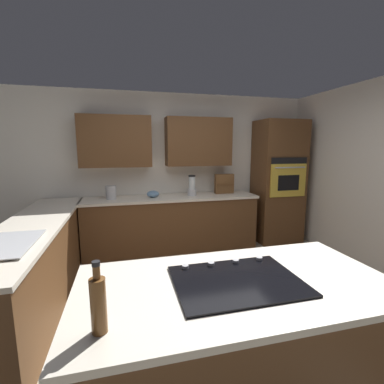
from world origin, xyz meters
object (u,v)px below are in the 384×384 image
(spice_rack, at_px, (224,184))
(oil_bottle, at_px, (98,304))
(wall_oven, at_px, (278,182))
(cooktop, at_px, (237,280))
(blender, at_px, (192,187))
(mixing_bowl, at_px, (153,194))
(kettle, at_px, (111,193))
(sink_unit, at_px, (3,244))

(spice_rack, xyz_separation_m, oil_bottle, (1.82, 3.25, -0.03))
(wall_oven, height_order, cooktop, wall_oven)
(blender, xyz_separation_m, oil_bottle, (1.22, 3.18, -0.01))
(mixing_bowl, xyz_separation_m, spice_rack, (-1.25, -0.07, 0.12))
(wall_oven, xyz_separation_m, mixing_bowl, (2.25, -0.02, -0.13))
(spice_rack, bearing_deg, cooktop, 70.52)
(blender, xyz_separation_m, spice_rack, (-0.60, -0.07, 0.02))
(cooktop, xyz_separation_m, spice_rack, (-1.05, -2.97, 0.16))
(spice_rack, relative_size, kettle, 1.63)
(kettle, bearing_deg, oil_bottle, 91.42)
(blender, bearing_deg, wall_oven, 179.46)
(kettle, distance_m, oil_bottle, 3.18)
(blender, xyz_separation_m, kettle, (1.30, -0.00, -0.04))
(kettle, height_order, oil_bottle, oil_bottle)
(sink_unit, xyz_separation_m, blender, (-2.08, -1.90, 0.13))
(spice_rack, bearing_deg, sink_unit, 36.28)
(mixing_bowl, distance_m, oil_bottle, 3.23)
(blender, relative_size, kettle, 1.65)
(wall_oven, bearing_deg, cooktop, 54.63)
(blender, bearing_deg, spice_rack, -173.46)
(cooktop, bearing_deg, oil_bottle, 19.67)
(sink_unit, xyz_separation_m, spice_rack, (-2.68, -1.97, 0.15))
(blender, height_order, oil_bottle, blender)
(cooktop, bearing_deg, spice_rack, -109.48)
(cooktop, height_order, mixing_bowl, mixing_bowl)
(blender, height_order, spice_rack, blender)
(wall_oven, height_order, oil_bottle, wall_oven)
(wall_oven, relative_size, oil_bottle, 6.54)
(kettle, bearing_deg, blender, 180.00)
(blender, height_order, kettle, blender)
(sink_unit, bearing_deg, wall_oven, -152.90)
(blender, relative_size, mixing_bowl, 1.73)
(mixing_bowl, height_order, spice_rack, spice_rack)
(sink_unit, height_order, blender, blender)
(kettle, xyz_separation_m, oil_bottle, (-0.08, 3.18, 0.03))
(wall_oven, bearing_deg, mixing_bowl, -0.39)
(kettle, bearing_deg, cooktop, 106.27)
(spice_rack, xyz_separation_m, kettle, (1.90, 0.07, -0.07))
(cooktop, height_order, kettle, kettle)
(spice_rack, bearing_deg, wall_oven, 175.20)
(mixing_bowl, bearing_deg, spice_rack, -176.85)
(oil_bottle, bearing_deg, blender, -111.00)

